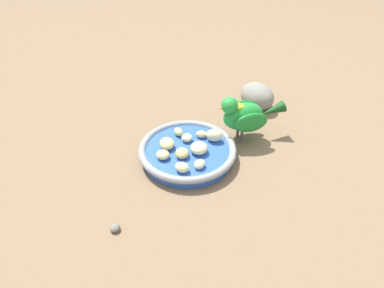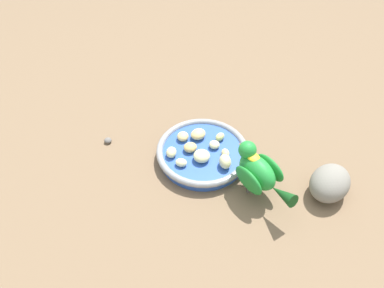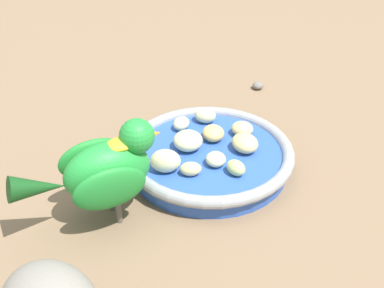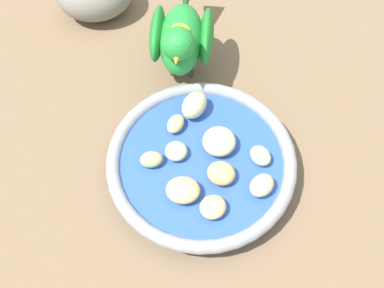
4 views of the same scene
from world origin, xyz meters
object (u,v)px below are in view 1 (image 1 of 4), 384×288
Objects in this scene: apple_piece_1 at (182,167)px; rock_large at (257,96)px; apple_piece_0 at (201,148)px; parrot at (245,115)px; apple_piece_4 at (214,135)px; apple_piece_8 at (187,138)px; apple_piece_3 at (167,144)px; feeding_bowl at (187,151)px; apple_piece_5 at (182,154)px; apple_piece_7 at (178,132)px; apple_piece_6 at (163,155)px; pebble_0 at (115,228)px; apple_piece_2 at (200,164)px; apple_piece_9 at (201,134)px.

rock_large is (-0.33, 0.11, -0.00)m from apple_piece_1.
parrot is (-0.11, 0.08, 0.03)m from apple_piece_0.
apple_piece_4 is 1.45× the size of apple_piece_8.
apple_piece_0 is 0.37× the size of rock_large.
parrot is at bearing 123.42° from apple_piece_8.
parrot is at bearing 126.44° from apple_piece_3.
apple_piece_3 reaches higher than feeding_bowl.
apple_piece_4 is 0.36× the size of rock_large.
apple_piece_5 is at bearing -34.71° from apple_piece_4.
apple_piece_7 is 0.25× the size of rock_large.
apple_piece_6 is at bearing -43.32° from feeding_bowl.
apple_piece_4 reaches higher than apple_piece_8.
apple_piece_5 is 0.18m from parrot.
rock_large reaches higher than apple_piece_8.
apple_piece_7 is 0.28m from pebble_0.
apple_piece_8 is (-0.07, 0.03, -0.00)m from apple_piece_6.
apple_piece_6 reaches higher than pebble_0.
apple_piece_4 is (-0.05, 0.09, 0.00)m from apple_piece_3.
apple_piece_0 is at bearing 91.54° from apple_piece_3.
pebble_0 is at bearing -26.72° from apple_piece_1.
apple_piece_2 is 1.47× the size of pebble_0.
apple_piece_5 is 1.73× the size of pebble_0.
apple_piece_7 is 0.17× the size of parrot.
apple_piece_1 is 0.81× the size of apple_piece_4.
parrot reaches higher than apple_piece_4.
apple_piece_8 is 0.14m from parrot.
apple_piece_3 reaches higher than apple_piece_2.
apple_piece_5 is 1.08× the size of apple_piece_6.
apple_piece_0 is 0.08m from apple_piece_6.
parrot reaches higher than apple_piece_7.
apple_piece_5 is at bearing 5.77° from apple_piece_8.
apple_piece_0 is 0.05m from apple_piece_2.
apple_piece_2 is (0.05, 0.01, -0.00)m from apple_piece_0.
apple_piece_1 is at bearing -56.18° from apple_piece_2.
apple_piece_1 is 1.12× the size of apple_piece_2.
apple_piece_2 is 1.04× the size of apple_piece_7.
feeding_bowl reaches higher than pebble_0.
apple_piece_4 is at bearing 90.70° from apple_piece_7.
apple_piece_4 reaches higher than feeding_bowl.
apple_piece_5 is 1.23× the size of apple_piece_7.
pebble_0 is (0.49, -0.19, -0.03)m from rock_large.
apple_piece_0 is at bearing 53.22° from apple_piece_7.
apple_piece_7 reaches higher than feeding_bowl.
apple_piece_9 is (-0.10, -0.02, -0.00)m from apple_piece_2.
apple_piece_6 reaches higher than apple_piece_2.
parrot is at bearing 113.32° from apple_piece_7.
apple_piece_6 is at bearing -45.64° from apple_piece_4.
apple_piece_5 reaches higher than apple_piece_2.
apple_piece_9 reaches higher than feeding_bowl.
apple_piece_6 is 0.11m from apple_piece_9.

